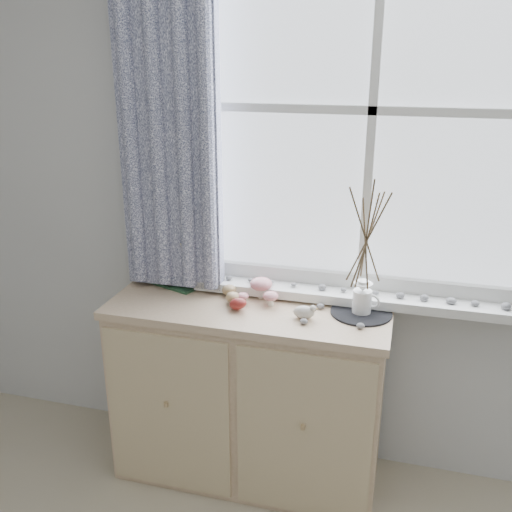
{
  "coord_description": "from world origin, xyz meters",
  "views": [
    {
      "loc": [
        0.46,
        -0.35,
        1.87
      ],
      "look_at": [
        -0.1,
        1.7,
        1.1
      ],
      "focal_mm": 40.0,
      "sensor_mm": 36.0,
      "label": 1
    }
  ],
  "objects_px": {
    "toadstool_cluster": "(261,289)",
    "twig_pitcher": "(367,235)",
    "botanical_book": "(165,262)",
    "sideboard": "(248,393)"
  },
  "relations": [
    {
      "from": "toadstool_cluster",
      "to": "botanical_book",
      "type": "bearing_deg",
      "value": 176.0
    },
    {
      "from": "botanical_book",
      "to": "sideboard",
      "type": "bearing_deg",
      "value": 4.83
    },
    {
      "from": "botanical_book",
      "to": "toadstool_cluster",
      "type": "xyz_separation_m",
      "value": [
        0.46,
        -0.03,
        -0.07
      ]
    },
    {
      "from": "botanical_book",
      "to": "twig_pitcher",
      "type": "distance_m",
      "value": 0.92
    },
    {
      "from": "sideboard",
      "to": "twig_pitcher",
      "type": "xyz_separation_m",
      "value": [
        0.47,
        0.06,
        0.76
      ]
    },
    {
      "from": "botanical_book",
      "to": "toadstool_cluster",
      "type": "height_order",
      "value": "botanical_book"
    },
    {
      "from": "sideboard",
      "to": "botanical_book",
      "type": "height_order",
      "value": "botanical_book"
    },
    {
      "from": "toadstool_cluster",
      "to": "twig_pitcher",
      "type": "xyz_separation_m",
      "value": [
        0.43,
        -0.02,
        0.29
      ]
    },
    {
      "from": "toadstool_cluster",
      "to": "twig_pitcher",
      "type": "relative_size",
      "value": 0.31
    },
    {
      "from": "toadstool_cluster",
      "to": "twig_pitcher",
      "type": "bearing_deg",
      "value": -3.09
    }
  ]
}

